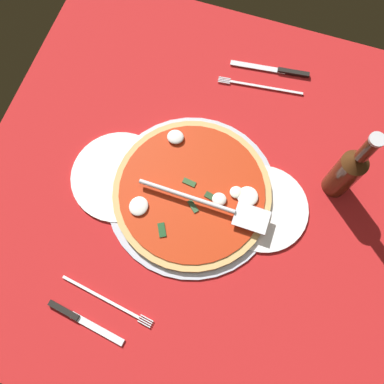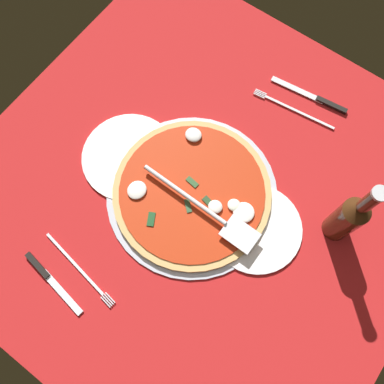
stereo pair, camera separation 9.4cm
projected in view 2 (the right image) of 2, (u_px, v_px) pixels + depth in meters
ground_plane at (201, 193)px, 96.87cm from camera, size 101.89×101.89×0.80cm
checker_pattern at (201, 192)px, 96.44cm from camera, size 101.89×101.89×0.10cm
pizza_pan at (192, 194)px, 95.80cm from camera, size 38.75×38.75×0.80cm
dinner_plate_left at (256, 228)px, 93.10cm from camera, size 20.35×20.35×1.00cm
dinner_plate_right at (129, 157)px, 98.67cm from camera, size 22.10×22.10×1.00cm
pizza at (192, 192)px, 94.70cm from camera, size 35.73×35.73×2.76cm
pizza_server at (204, 208)px, 91.01cm from camera, size 29.48×5.53×1.00cm
place_setting_near at (304, 104)px, 103.40cm from camera, size 22.66×14.55×1.40cm
place_setting_far at (64, 274)px, 90.03cm from camera, size 21.91×15.21×1.40cm
beer_bottle at (349, 217)px, 84.62cm from camera, size 5.69×5.69×24.58cm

